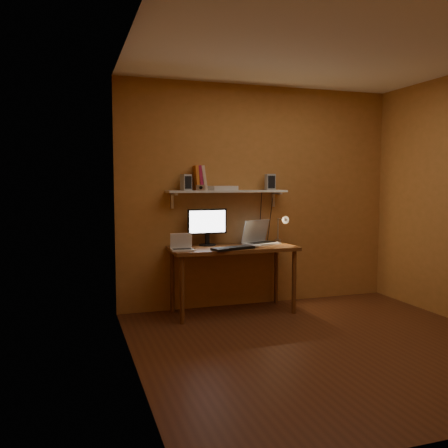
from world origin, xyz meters
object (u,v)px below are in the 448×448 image
object	(u,v)px
monitor	(207,225)
netbook	(182,246)
mouse	(256,246)
speaker_left	(186,182)
speaker_right	(270,182)
desk_lamp	(282,225)
shelf_camera	(201,188)
wall_shelf	(227,192)
desk	(233,254)
keyboard	(233,248)
router	(223,188)
laptop	(259,238)

from	to	relation	value
monitor	netbook	bearing A→B (deg)	-144.48
mouse	speaker_left	bearing A→B (deg)	155.60
speaker_right	desk_lamp	bearing A→B (deg)	-23.76
shelf_camera	wall_shelf	bearing A→B (deg)	12.93
desk	keyboard	size ratio (longest dim) A/B	2.93
netbook	speaker_left	bearing A→B (deg)	70.70
desk_lamp	shelf_camera	size ratio (longest dim) A/B	3.49
mouse	shelf_camera	bearing A→B (deg)	155.79
wall_shelf	speaker_left	world-z (taller)	speaker_left
keyboard	mouse	distance (m)	0.31
mouse	monitor	bearing A→B (deg)	145.75
speaker_right	speaker_left	bearing A→B (deg)	-173.49
mouse	speaker_right	size ratio (longest dim) A/B	0.51
mouse	router	size ratio (longest dim) A/B	0.32
laptop	speaker_right	xyz separation A→B (m)	(0.17, 0.06, 0.65)
laptop	desk_lamp	size ratio (longest dim) A/B	1.21
laptop	keyboard	xyz separation A→B (m)	(-0.43, -0.34, -0.06)
speaker_right	keyboard	bearing A→B (deg)	-140.57
keyboard	netbook	bearing A→B (deg)	154.11
wall_shelf	monitor	size ratio (longest dim) A/B	3.05
monitor	shelf_camera	world-z (taller)	shelf_camera
netbook	router	bearing A→B (deg)	31.75
mouse	shelf_camera	world-z (taller)	shelf_camera
keyboard	desk_lamp	distance (m)	0.82
desk_lamp	router	world-z (taller)	router
netbook	mouse	distance (m)	0.84
laptop	desk_lamp	xyz separation A→B (m)	(0.29, -0.01, 0.14)
wall_shelf	desk	bearing A→B (deg)	-90.00
mouse	netbook	bearing A→B (deg)	177.72
wall_shelf	keyboard	xyz separation A→B (m)	(-0.07, -0.40, -0.60)
wall_shelf	shelf_camera	size ratio (longest dim) A/B	13.04
netbook	keyboard	size ratio (longest dim) A/B	0.50
wall_shelf	desk_lamp	size ratio (longest dim) A/B	3.73
laptop	netbook	xyz separation A→B (m)	(-0.97, -0.24, -0.02)
router	wall_shelf	bearing A→B (deg)	3.10
desk	keyboard	distance (m)	0.23
keyboard	desk	bearing A→B (deg)	55.57
speaker_right	router	size ratio (longest dim) A/B	0.63
keyboard	speaker_right	size ratio (longest dim) A/B	2.55
keyboard	speaker_left	bearing A→B (deg)	121.35
desk	shelf_camera	xyz separation A→B (m)	(-0.34, 0.12, 0.74)
desk	laptop	bearing A→B (deg)	20.11
mouse	speaker_right	world-z (taller)	speaker_right
desk_lamp	keyboard	bearing A→B (deg)	-155.76
netbook	keyboard	world-z (taller)	netbook
speaker_left	monitor	bearing A→B (deg)	-15.01
desk	monitor	bearing A→B (deg)	142.81
wall_shelf	laptop	world-z (taller)	wall_shelf
speaker_left	router	xyz separation A→B (m)	(0.43, 0.01, -0.06)
desk	speaker_right	xyz separation A→B (m)	(0.53, 0.20, 0.80)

